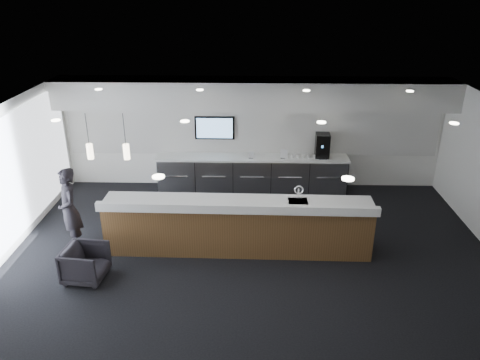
{
  "coord_description": "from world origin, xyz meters",
  "views": [
    {
      "loc": [
        -0.02,
        -7.94,
        5.3
      ],
      "look_at": [
        -0.26,
        1.3,
        1.29
      ],
      "focal_mm": 35.0,
      "sensor_mm": 36.0,
      "label": 1
    }
  ],
  "objects_px": {
    "coffee_machine": "(322,145)",
    "armchair": "(85,263)",
    "service_counter": "(238,226)",
    "lounge_guest": "(69,210)"
  },
  "relations": [
    {
      "from": "lounge_guest",
      "to": "service_counter",
      "type": "bearing_deg",
      "value": 57.3
    },
    {
      "from": "service_counter",
      "to": "lounge_guest",
      "type": "relative_size",
      "value": 3.08
    },
    {
      "from": "service_counter",
      "to": "lounge_guest",
      "type": "bearing_deg",
      "value": -179.04
    },
    {
      "from": "coffee_machine",
      "to": "armchair",
      "type": "distance_m",
      "value": 6.6
    },
    {
      "from": "service_counter",
      "to": "armchair",
      "type": "height_order",
      "value": "service_counter"
    },
    {
      "from": "armchair",
      "to": "lounge_guest",
      "type": "xyz_separation_m",
      "value": [
        -0.63,
        1.12,
        0.55
      ]
    },
    {
      "from": "coffee_machine",
      "to": "armchair",
      "type": "xyz_separation_m",
      "value": [
        -4.97,
        -4.25,
        -0.92
      ]
    },
    {
      "from": "armchair",
      "to": "service_counter",
      "type": "bearing_deg",
      "value": -62.18
    },
    {
      "from": "coffee_machine",
      "to": "lounge_guest",
      "type": "bearing_deg",
      "value": -148.31
    },
    {
      "from": "service_counter",
      "to": "armchair",
      "type": "bearing_deg",
      "value": -157.58
    }
  ]
}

